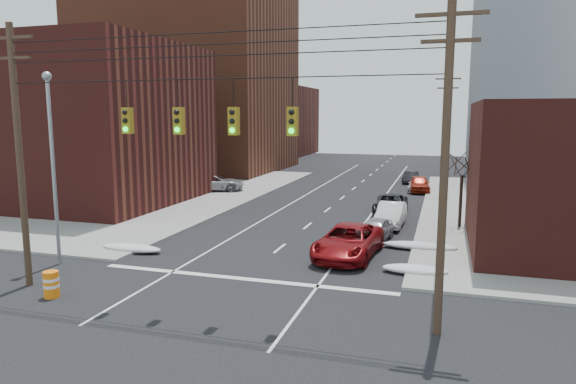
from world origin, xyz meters
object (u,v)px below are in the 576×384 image
Objects in this scene: parked_car_d at (418,185)px; lot_car_d at (150,188)px; parked_car_c at (391,204)px; construction_barrel at (51,284)px; lot_car_b at (215,183)px; lot_car_a at (121,200)px; parked_car_a at (375,230)px; parked_car_b at (391,215)px; lot_car_c at (82,199)px; parked_car_e at (419,184)px; parked_car_f at (410,177)px; red_pickup at (348,241)px.

parked_car_d is 1.19× the size of lot_car_d.
parked_car_c reaches higher than construction_barrel.
construction_barrel is at bearing 169.22° from lot_car_b.
lot_car_d is 3.41× the size of construction_barrel.
parked_car_d is 27.04m from lot_car_a.
lot_car_b is (-16.96, 14.51, 0.23)m from parked_car_a.
parked_car_b is 20.15m from lot_car_b.
parked_car_a is 0.73× the size of lot_car_b.
lot_car_a is 0.82× the size of lot_car_b.
lot_car_a is 0.86× the size of lot_car_c.
construction_barrel is (-11.30, -13.17, -0.11)m from parked_car_a.
lot_car_b is (-17.42, 10.13, 0.13)m from parked_car_b.
construction_barrel is (11.40, -16.10, -0.33)m from lot_car_c.
parked_car_b is at bearing -109.80° from lot_car_c.
parked_car_d is at bearing 93.13° from parked_car_a.
lot_car_a reaches higher than construction_barrel.
construction_barrel is at bearing -110.66° from parked_car_d.
lot_car_c is 7.71m from lot_car_d.
parked_car_b is at bearing 91.03° from parked_car_a.
parked_car_e is at bearing 92.73° from parked_car_a.
lot_car_c is at bearing 76.42° from lot_car_a.
parked_car_a is 23.98m from lot_car_d.
lot_car_b is at bearing 160.63° from parked_car_c.
parked_car_b is at bearing -121.30° from lot_car_d.
lot_car_c is at bearing 131.30° from lot_car_b.
lot_car_b is at bearing -64.74° from lot_car_d.
parked_car_f is at bearing 96.37° from parked_car_a.
parked_car_e is 1.20× the size of parked_car_f.
parked_car_b is (1.34, 8.17, -0.06)m from red_pickup.
construction_barrel is (-12.82, -33.48, -0.22)m from parked_car_e.
lot_car_c is at bearing 155.68° from lot_car_d.
parked_car_f is 0.70× the size of lot_car_b.
parked_car_e is at bearing -82.66° from lot_car_d.
red_pickup is 5.52× the size of construction_barrel.
lot_car_b is 4.97× the size of construction_barrel.
parked_car_e reaches higher than parked_car_f.
lot_car_d is at bearing 108.54° from lot_car_b.
parked_car_d is at bearing -74.76° from lot_car_a.
parked_car_c reaches higher than parked_car_a.
parked_car_d is 1.16× the size of parked_car_f.
parked_car_f is at bearing 73.77° from construction_barrel.
lot_car_c reaches higher than parked_car_b.
lot_car_a is at bearing -140.93° from parked_car_d.
parked_car_a is at bearing -131.72° from lot_car_d.
lot_car_a is 1.19× the size of lot_car_d.
lot_car_c is (-22.99, -23.73, 0.27)m from parked_car_f.
red_pickup is 24.23m from parked_car_e.
parked_car_e reaches higher than lot_car_d.
lot_car_b is at bearing 151.70° from parked_car_b.
parked_car_e is (2.40, 24.11, -0.06)m from red_pickup.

